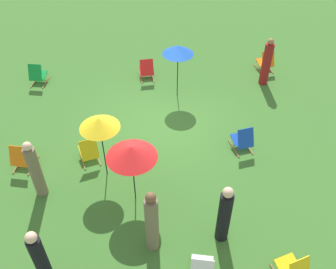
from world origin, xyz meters
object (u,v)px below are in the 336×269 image
deckchair_2 (22,157)px  deckchair_6 (89,151)px  umbrella_2 (131,152)px  deckchair_7 (38,75)px  deckchair_3 (266,62)px  person_0 (224,215)px  person_1 (41,262)px  deckchair_5 (243,140)px  deckchair_8 (147,70)px  umbrella_0 (178,50)px  person_2 (267,63)px  person_3 (35,170)px  umbrella_1 (99,123)px  person_4 (152,223)px

deckchair_2 → deckchair_6: 1.83m
umbrella_2 → deckchair_7: bearing=-61.2°
deckchair_2 → deckchair_3: same height
person_0 → person_1: person_1 is taller
deckchair_5 → deckchair_6: 4.44m
deckchair_8 → person_1: size_ratio=0.45×
deckchair_5 → deckchair_6: bearing=-10.3°
deckchair_7 → person_0: 8.80m
deckchair_3 → umbrella_2: size_ratio=0.45×
deckchair_2 → person_0: person_0 is taller
deckchair_3 → umbrella_0: size_ratio=0.43×
person_0 → deckchair_5: bearing=178.7°
person_2 → person_3: (7.38, 4.28, 0.03)m
deckchair_8 → umbrella_0: umbrella_0 is taller
deckchair_7 → umbrella_1: 5.54m
deckchair_8 → person_2: bearing=166.0°
deckchair_2 → deckchair_5: size_ratio=1.03×
deckchair_3 → deckchair_7: bearing=-7.9°
deckchair_7 → person_0: size_ratio=0.49×
deckchair_7 → umbrella_1: bearing=130.2°
person_1 → person_0: bearing=134.2°
deckchair_3 → person_0: (3.34, 7.00, 0.47)m
deckchair_7 → deckchair_8: (-3.92, 0.15, 0.00)m
deckchair_8 → umbrella_2: umbrella_2 is taller
deckchair_2 → person_3: bearing=135.7°
deckchair_3 → person_4: size_ratio=0.44×
deckchair_6 → person_4: size_ratio=0.46×
deckchair_6 → deckchair_8: 4.50m
deckchair_3 → umbrella_0: bearing=11.7°
person_3 → person_4: 3.35m
umbrella_2 → person_3: bearing=-11.2°
umbrella_0 → person_1: 7.51m
deckchair_8 → umbrella_0: bearing=126.2°
umbrella_1 → person_4: bearing=113.4°
deckchair_8 → person_3: person_3 is taller
umbrella_0 → person_0: (-0.22, 5.81, -0.94)m
deckchair_6 → person_0: 4.34m
deckchair_2 → deckchair_7: 4.23m
deckchair_3 → person_4: (4.96, 7.04, 0.53)m
person_4 → umbrella_2: bearing=37.0°
deckchair_7 → person_4: size_ratio=0.45×
deckchair_6 → deckchair_8: (-1.97, -4.05, 0.00)m
umbrella_1 → deckchair_5: bearing=-173.1°
deckchair_6 → umbrella_1: umbrella_1 is taller
deckchair_7 → person_1: size_ratio=0.45×
person_3 → person_2: bearing=68.0°
deckchair_5 → person_0: bearing=56.5°
deckchair_3 → person_4: 8.63m
deckchair_2 → person_4: person_4 is taller
umbrella_0 → person_1: (3.68, 6.49, -0.87)m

